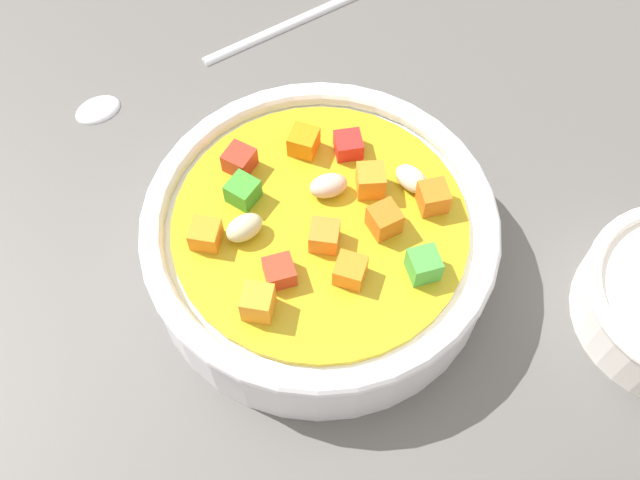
{
  "coord_description": "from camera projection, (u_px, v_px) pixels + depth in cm",
  "views": [
    {
      "loc": [
        -3.7,
        -19.75,
        36.98
      ],
      "look_at": [
        0.0,
        0.0,
        2.17
      ],
      "focal_mm": 41.29,
      "sensor_mm": 36.0,
      "label": 1
    }
  ],
  "objects": [
    {
      "name": "ground_plane",
      "position": [
        320.0,
        267.0,
        0.43
      ],
      "size": [
        140.0,
        140.0,
        2.0
      ],
      "primitive_type": "cube",
      "color": "#565451"
    },
    {
      "name": "soup_bowl_main",
      "position": [
        320.0,
        237.0,
        0.4
      ],
      "size": [
        19.0,
        19.0,
        5.69
      ],
      "color": "white",
      "rests_on": "ground_plane"
    },
    {
      "name": "spoon",
      "position": [
        216.0,
        53.0,
        0.49
      ],
      "size": [
        22.96,
        10.14,
        0.99
      ],
      "rotation": [
        0.0,
        0.0,
        3.51
      ],
      "color": "silver",
      "rests_on": "ground_plane"
    }
  ]
}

